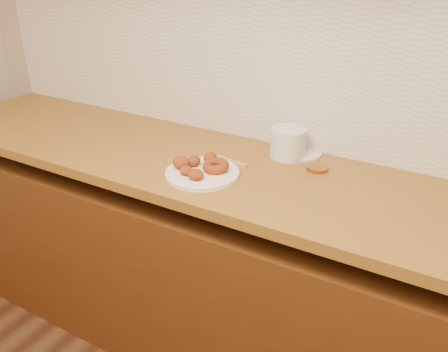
{
  "coord_description": "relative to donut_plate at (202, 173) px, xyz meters",
  "views": [
    {
      "loc": [
        0.39,
        0.32,
        1.63
      ],
      "look_at": [
        -0.33,
        1.56,
        0.93
      ],
      "focal_mm": 38.0,
      "sensor_mm": 36.0,
      "label": 1
    }
  ],
  "objects": [
    {
      "name": "donut_plate",
      "position": [
        0.0,
        0.0,
        0.0
      ],
      "size": [
        0.26,
        0.26,
        0.01
      ],
      "primitive_type": "cylinder",
      "color": "white",
      "rests_on": "butcher_block"
    },
    {
      "name": "fried_dough_chunks",
      "position": [
        -0.03,
        -0.0,
        0.03
      ],
      "size": [
        0.16,
        0.2,
        0.04
      ],
      "color": "brown",
      "rests_on": "donut_plate"
    },
    {
      "name": "tub_lid",
      "position": [
        0.23,
        0.35,
        -0.0
      ],
      "size": [
        0.16,
        0.16,
        0.01
      ],
      "primitive_type": "cylinder",
      "rotation": [
        0.0,
        0.0,
        -0.11
      ],
      "color": "silver",
      "rests_on": "butcher_block"
    },
    {
      "name": "backsplash",
      "position": [
        0.43,
        0.41,
        0.29
      ],
      "size": [
        3.6,
        0.02,
        0.6
      ],
      "primitive_type": "cube",
      "color": "silver",
      "rests_on": "wall_back"
    },
    {
      "name": "brass_jar_lid",
      "position": [
        0.33,
        0.25,
        -0.0
      ],
      "size": [
        0.09,
        0.09,
        0.01
      ],
      "primitive_type": "cylinder",
      "rotation": [
        0.0,
        0.0,
        -0.07
      ],
      "color": "#9E6729",
      "rests_on": "butcher_block"
    },
    {
      "name": "wooden_utensil",
      "position": [
        0.03,
        0.14,
        -0.0
      ],
      "size": [
        0.15,
        0.04,
        0.01
      ],
      "primitive_type": "cube",
      "rotation": [
        0.0,
        0.0,
        -0.13
      ],
      "color": "tan",
      "rests_on": "butcher_block"
    },
    {
      "name": "plastic_tub",
      "position": [
        0.19,
        0.3,
        0.05
      ],
      "size": [
        0.14,
        0.14,
        0.11
      ],
      "primitive_type": "cylinder",
      "rotation": [
        0.0,
        0.0,
        0.03
      ],
      "color": "silver",
      "rests_on": "butcher_block"
    },
    {
      "name": "ring_donut",
      "position": [
        0.03,
        0.03,
        0.02
      ],
      "size": [
        0.1,
        0.1,
        0.04
      ],
      "primitive_type": "torus",
      "rotation": [
        0.1,
        0.0,
        0.01
      ],
      "color": "brown",
      "rests_on": "donut_plate"
    },
    {
      "name": "wall_back",
      "position": [
        0.43,
        0.42,
        0.44
      ],
      "size": [
        4.0,
        0.02,
        2.7
      ],
      "primitive_type": "cube",
      "color": "#BCAD90",
      "rests_on": "ground"
    },
    {
      "name": "butcher_block",
      "position": [
        -0.22,
        0.11,
        -0.03
      ],
      "size": [
        2.3,
        0.62,
        0.04
      ],
      "primitive_type": "cube",
      "color": "olive",
      "rests_on": "base_cabinet"
    },
    {
      "name": "base_cabinet",
      "position": [
        0.43,
        0.11,
        -0.52
      ],
      "size": [
        3.6,
        0.6,
        0.77
      ],
      "primitive_type": "cube",
      "color": "#4E240E",
      "rests_on": "floor"
    }
  ]
}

